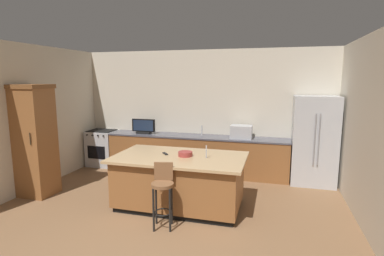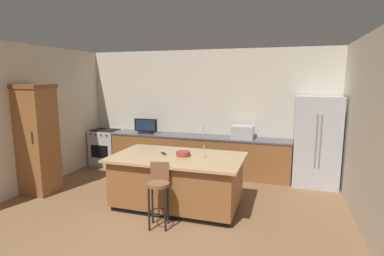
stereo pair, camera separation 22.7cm
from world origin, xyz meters
name	(u,v)px [view 1 (the left image)]	position (x,y,z in m)	size (l,w,h in m)	color
wall_back	(204,111)	(0.00, 4.29, 1.47)	(6.59, 0.12, 2.94)	beige
wall_left	(33,117)	(-3.10, 2.15, 1.47)	(0.12, 4.69, 2.94)	beige
wall_right	(370,131)	(3.10, 2.15, 1.47)	(0.12, 4.69, 2.94)	beige
counter_back	(196,154)	(-0.10, 3.91, 0.46)	(4.34, 0.62, 0.92)	brown
kitchen_island	(180,181)	(0.12, 1.97, 0.47)	(2.30, 1.35, 0.92)	black
refrigerator	(314,141)	(2.53, 3.87, 0.95)	(0.91, 0.72, 1.91)	#B7BABF
range_oven	(103,148)	(-2.63, 3.91, 0.47)	(0.71, 0.63, 0.94)	#B7BABF
cabinet_tower	(35,139)	(-2.74, 1.76, 1.12)	(0.65, 0.61, 2.16)	brown
microwave	(241,132)	(0.97, 3.91, 1.06)	(0.48, 0.36, 0.29)	#B7BABF
tv_monitor	(144,127)	(-1.43, 3.86, 1.08)	(0.60, 0.16, 0.36)	black
sink_faucet_back	(202,130)	(0.02, 4.01, 1.04)	(0.02, 0.02, 0.24)	#B2B2B7
sink_faucet_island	(206,152)	(0.60, 1.97, 1.03)	(0.02, 0.02, 0.22)	#B2B2B7
bar_stool_center	(163,190)	(0.11, 1.16, 0.60)	(0.35, 0.37, 0.99)	brown
fruit_bowl	(185,154)	(0.22, 1.99, 0.96)	(0.25, 0.25, 0.08)	#993833
tv_remote	(165,154)	(-0.17, 2.03, 0.93)	(0.04, 0.17, 0.02)	black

